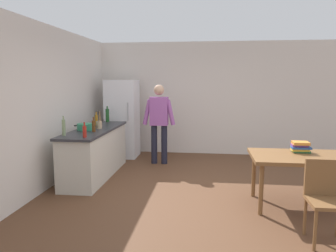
{
  "coord_description": "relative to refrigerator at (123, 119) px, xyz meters",
  "views": [
    {
      "loc": [
        0.07,
        -4.89,
        1.8
      ],
      "look_at": [
        -0.65,
        0.96,
        0.95
      ],
      "focal_mm": 34.43,
      "sensor_mm": 36.0,
      "label": 1
    }
  ],
  "objects": [
    {
      "name": "ground_plane",
      "position": [
        1.9,
        -2.4,
        -0.9
      ],
      "size": [
        14.0,
        14.0,
        0.0
      ],
      "primitive_type": "plane",
      "color": "brown"
    },
    {
      "name": "wall_back",
      "position": [
        1.9,
        0.6,
        0.45
      ],
      "size": [
        6.4,
        0.12,
        2.7
      ],
      "primitive_type": "cube",
      "color": "silver",
      "rests_on": "ground_plane"
    },
    {
      "name": "wall_left",
      "position": [
        -0.7,
        -2.2,
        0.45
      ],
      "size": [
        0.12,
        5.6,
        2.7
      ],
      "primitive_type": "cube",
      "color": "silver",
      "rests_on": "ground_plane"
    },
    {
      "name": "kitchen_counter",
      "position": [
        -0.1,
        -1.6,
        -0.45
      ],
      "size": [
        0.64,
        2.2,
        0.9
      ],
      "color": "beige",
      "rests_on": "ground_plane"
    },
    {
      "name": "refrigerator",
      "position": [
        0.0,
        0.0,
        0.0
      ],
      "size": [
        0.7,
        0.67,
        1.8
      ],
      "color": "white",
      "rests_on": "ground_plane"
    },
    {
      "name": "person",
      "position": [
        0.95,
        -0.55,
        0.08
      ],
      "size": [
        0.7,
        0.22,
        1.7
      ],
      "color": "#1E1E2D",
      "rests_on": "ground_plane"
    },
    {
      "name": "dining_table",
      "position": [
        3.3,
        -2.7,
        -0.23
      ],
      "size": [
        1.4,
        0.9,
        0.75
      ],
      "color": "brown",
      "rests_on": "ground_plane"
    },
    {
      "name": "chair",
      "position": [
        3.3,
        -3.67,
        -0.37
      ],
      "size": [
        0.42,
        0.42,
        0.91
      ],
      "rotation": [
        0.0,
        0.0,
        0.13
      ],
      "color": "brown",
      "rests_on": "ground_plane"
    },
    {
      "name": "cooking_pot",
      "position": [
        -0.21,
        -1.79,
        0.06
      ],
      "size": [
        0.4,
        0.28,
        0.12
      ],
      "color": "#2D845B",
      "rests_on": "kitchen_counter"
    },
    {
      "name": "utensil_jar",
      "position": [
        -0.03,
        -1.56,
        0.08
      ],
      "size": [
        0.11,
        0.11,
        0.32
      ],
      "color": "tan",
      "rests_on": "kitchen_counter"
    },
    {
      "name": "bottle_sauce_red",
      "position": [
        0.06,
        -2.49,
        0.1
      ],
      "size": [
        0.06,
        0.06,
        0.24
      ],
      "color": "#B22319",
      "rests_on": "kitchen_counter"
    },
    {
      "name": "bottle_wine_green",
      "position": [
        -0.17,
        -0.61,
        0.15
      ],
      "size": [
        0.08,
        0.08,
        0.34
      ],
      "color": "#1E5123",
      "rests_on": "kitchen_counter"
    },
    {
      "name": "bottle_beer_brown",
      "position": [
        0.01,
        -1.95,
        0.11
      ],
      "size": [
        0.06,
        0.06,
        0.26
      ],
      "color": "#5B3314",
      "rests_on": "kitchen_counter"
    },
    {
      "name": "bottle_vinegar_tall",
      "position": [
        -0.34,
        -2.38,
        0.14
      ],
      "size": [
        0.06,
        0.06,
        0.32
      ],
      "color": "gray",
      "rests_on": "kitchen_counter"
    },
    {
      "name": "bottle_oil_amber",
      "position": [
        -0.17,
        -1.29,
        0.12
      ],
      "size": [
        0.06,
        0.06,
        0.28
      ],
      "color": "#996619",
      "rests_on": "kitchen_counter"
    },
    {
      "name": "book_stack",
      "position": [
        3.32,
        -2.51,
        -0.07
      ],
      "size": [
        0.27,
        0.19,
        0.16
      ],
      "color": "#387A47",
      "rests_on": "dining_table"
    }
  ]
}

